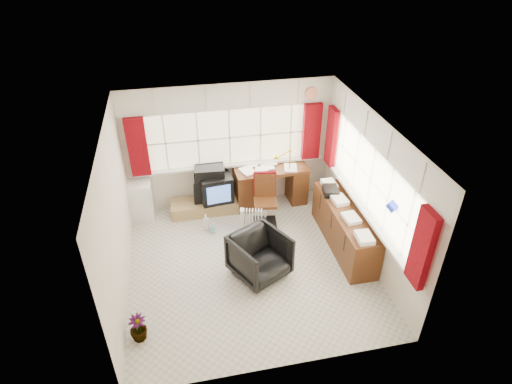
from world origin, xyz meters
The scene contains 20 objects.
ground centered at (0.00, 0.00, 0.00)m, with size 4.00×4.00×0.00m, color beige.
room_walls centered at (0.00, 0.00, 1.50)m, with size 4.00×4.00×4.00m.
window_back centered at (0.00, 1.94, 0.95)m, with size 3.70×0.12×3.60m.
window_right centered at (1.94, 0.00, 0.95)m, with size 0.12×3.70×3.60m.
curtains centered at (0.92, 0.93, 1.46)m, with size 3.83×3.83×1.15m.
overhead_cabinets centered at (0.98, 0.98, 2.25)m, with size 3.98×3.98×0.48m.
desk centered at (0.76, 1.80, 0.46)m, with size 1.47×0.78×0.87m.
desk_lamp centered at (1.09, 1.58, 1.16)m, with size 0.20×0.18×0.47m.
task_chair centered at (0.52, 1.18, 0.55)m, with size 0.49×0.51×1.04m.
office_chair centered at (0.12, -0.24, 0.38)m, with size 0.81×0.83×0.76m, color black.
radiator centered at (0.21, 0.82, 0.22)m, with size 0.39×0.23×0.54m.
credenza centered at (1.73, 0.20, 0.39)m, with size 0.50×2.00×0.85m.
file_tray centered at (1.64, 0.76, 0.81)m, with size 0.26×0.34×0.11m, color black.
tv_bench centered at (-0.55, 1.72, 0.12)m, with size 1.40×0.50×0.25m, color tan.
crt_tv centered at (-0.35, 1.74, 0.52)m, with size 0.66×0.62×0.55m.
hifi_stack centered at (-0.44, 1.81, 0.58)m, with size 0.69×0.46×0.70m.
mini_fridge centered at (-1.80, 1.80, 0.39)m, with size 0.48×0.49×0.78m.
spray_bottle_a centered at (-0.62, 1.13, 0.16)m, with size 0.13×0.13×0.33m, color silver.
spray_bottle_b centered at (-0.52, 1.01, 0.09)m, with size 0.08×0.08×0.18m, color #8FD6C5.
flower_vase centered at (-1.80, -1.16, 0.22)m, with size 0.24×0.24×0.43m, color black.
Camera 1 is at (-1.00, -5.33, 5.00)m, focal length 30.00 mm.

